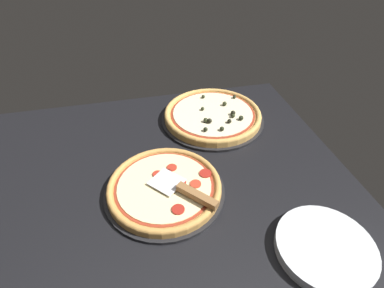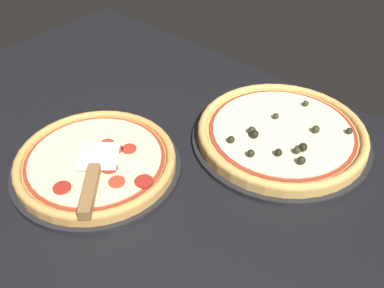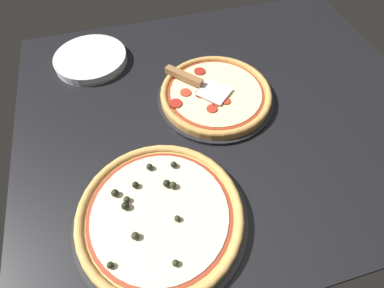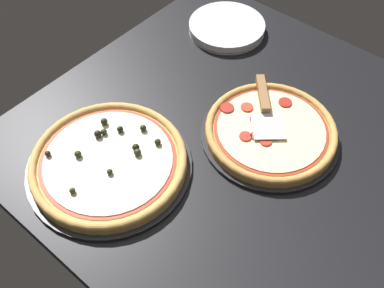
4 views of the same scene
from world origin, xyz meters
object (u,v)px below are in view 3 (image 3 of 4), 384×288
Objects in this scene: pizza_back at (160,215)px; pizza_front at (216,93)px; plate_stack at (91,59)px; serving_spatula at (190,79)px.

pizza_front is at bearing -126.04° from pizza_back.
pizza_back is 1.57× the size of plate_stack.
serving_spatula reaches higher than pizza_front.
serving_spatula is at bearing 142.42° from plate_stack.
pizza_back reaches higher than pizza_front.
serving_spatula is at bearing -42.11° from pizza_front.
plate_stack is at bearing -37.58° from serving_spatula.
serving_spatula is (-17.69, -38.51, 1.93)cm from pizza_back.
pizza_back is 1.95× the size of serving_spatula.
serving_spatula is 0.81× the size of plate_stack.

